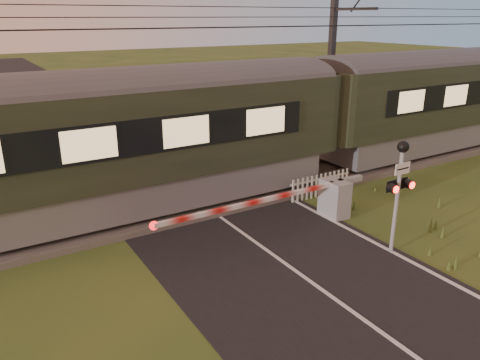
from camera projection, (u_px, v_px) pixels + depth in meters
ground at (324, 292)px, 10.44m from camera, size 160.00×160.00×0.00m
road at (332, 297)px, 10.26m from camera, size 6.00×140.00×0.03m
track_bed at (196, 198)px, 15.66m from camera, size 140.00×3.40×0.39m
overhead_wires at (190, 20)px, 13.78m from camera, size 120.00×0.62×0.62m
train at (316, 115)px, 17.37m from camera, size 44.43×3.06×4.14m
boom_gate at (327, 198)px, 14.09m from camera, size 6.97×0.89×1.18m
crossing_signal at (400, 178)px, 11.53m from camera, size 0.76×0.34×3.00m
picket_fence at (321, 185)px, 15.88m from camera, size 2.55×0.07×0.80m
catenary_mast at (332, 63)px, 19.93m from camera, size 0.24×2.47×7.61m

